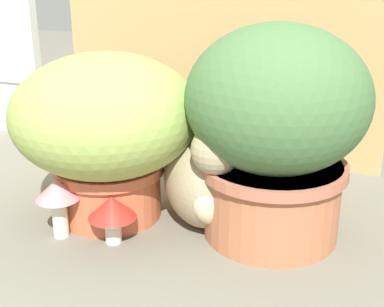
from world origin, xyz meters
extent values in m
plane|color=#6B685C|center=(0.00, 0.00, 0.00)|extent=(6.00, 6.00, 0.00)
cube|color=tan|center=(-0.02, 0.53, 0.43)|extent=(1.02, 0.03, 0.87)
cylinder|color=#C3603E|center=(-0.14, 0.02, 0.07)|extent=(0.25, 0.25, 0.14)
cylinder|color=#C56041|center=(-0.14, 0.02, 0.13)|extent=(0.27, 0.27, 0.02)
ellipsoid|color=#8FA650|center=(-0.14, 0.02, 0.26)|extent=(0.44, 0.44, 0.29)
cylinder|color=#B06745|center=(0.26, 0.07, 0.09)|extent=(0.31, 0.31, 0.18)
cylinder|color=#AA624C|center=(0.26, 0.07, 0.17)|extent=(0.33, 0.33, 0.02)
ellipsoid|color=#446B3C|center=(0.26, 0.07, 0.32)|extent=(0.40, 0.40, 0.32)
ellipsoid|color=tan|center=(0.09, 0.07, 0.11)|extent=(0.29, 0.31, 0.22)
ellipsoid|color=beige|center=(0.14, -0.01, 0.10)|extent=(0.12, 0.12, 0.11)
sphere|color=tan|center=(0.15, -0.02, 0.23)|extent=(0.15, 0.15, 0.11)
cone|color=tan|center=(0.18, 0.00, 0.29)|extent=(0.05, 0.05, 0.04)
cone|color=tan|center=(0.13, -0.04, 0.29)|extent=(0.05, 0.05, 0.04)
cylinder|color=tan|center=(0.05, 0.19, 0.02)|extent=(0.14, 0.17, 0.07)
cylinder|color=silver|center=(-0.06, -0.10, 0.03)|extent=(0.04, 0.04, 0.06)
cone|color=red|center=(-0.06, -0.10, 0.09)|extent=(0.11, 0.11, 0.05)
cylinder|color=silver|center=(-0.19, -0.11, 0.05)|extent=(0.04, 0.04, 0.10)
cone|color=pink|center=(-0.19, -0.11, 0.12)|extent=(0.10, 0.10, 0.05)
camera|label=1|loc=(0.46, -1.01, 0.60)|focal=49.02mm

